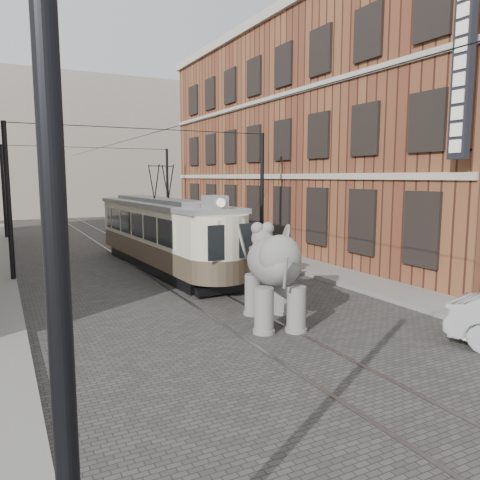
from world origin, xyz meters
TOP-DOWN VIEW (x-y plane):
  - ground at (0.00, 0.00)m, footprint 120.00×120.00m
  - tram_rails at (0.00, 0.00)m, footprint 1.54×80.00m
  - sidewalk_right at (6.00, 0.00)m, footprint 2.00×60.00m
  - brick_building at (11.00, 9.00)m, footprint 8.00×26.00m
  - distant_block at (0.00, 40.00)m, footprint 28.00×10.00m
  - catenary at (-0.20, 5.00)m, footprint 11.00×30.20m
  - tram at (0.29, 6.07)m, footprint 2.93×11.40m
  - elephant at (0.61, -2.71)m, footprint 3.67×4.86m

SIDE VIEW (x-z plane):
  - ground at x=0.00m, z-range 0.00..0.00m
  - tram_rails at x=0.00m, z-range 0.00..0.02m
  - sidewalk_right at x=6.00m, z-range 0.00..0.15m
  - elephant at x=0.61m, z-range 0.00..2.65m
  - tram at x=0.29m, z-range 0.00..4.48m
  - catenary at x=-0.20m, z-range 0.00..6.00m
  - brick_building at x=11.00m, z-range 0.00..12.00m
  - distant_block at x=0.00m, z-range 0.00..14.00m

